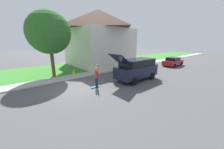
% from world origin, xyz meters
% --- Properties ---
extents(ground_plane, '(120.00, 120.00, 0.00)m').
position_xyz_m(ground_plane, '(0.00, 0.00, 0.00)').
color(ground_plane, '#49494C').
extents(lawn, '(10.00, 80.00, 0.08)m').
position_xyz_m(lawn, '(-8.00, 6.00, 0.04)').
color(lawn, '#387F2D').
rests_on(lawn, ground_plane).
extents(sidewalk, '(1.80, 80.00, 0.10)m').
position_xyz_m(sidewalk, '(-3.60, 6.00, 0.05)').
color(sidewalk, '#9E9E99').
rests_on(sidewalk, ground_plane).
extents(house, '(9.70, 9.28, 8.66)m').
position_xyz_m(house, '(-8.15, 7.92, 4.59)').
color(house, beige).
rests_on(house, lawn).
extents(lawn_tree_near, '(4.41, 4.41, 6.85)m').
position_xyz_m(lawn_tree_near, '(-5.15, -0.41, 4.72)').
color(lawn_tree_near, brown).
rests_on(lawn_tree_near, lawn).
extents(suv_parked, '(2.13, 5.36, 2.82)m').
position_xyz_m(suv_parked, '(1.63, 5.67, 1.17)').
color(suv_parked, black).
rests_on(suv_parked, ground_plane).
extents(car_down_street, '(1.86, 4.05, 1.40)m').
position_xyz_m(car_down_street, '(0.47, 16.47, 0.68)').
color(car_down_street, maroon).
rests_on(car_down_street, ground_plane).
extents(skateboarder, '(0.41, 0.23, 2.01)m').
position_xyz_m(skateboarder, '(0.86, 1.33, 1.05)').
color(skateboarder, '#192347').
rests_on(skateboarder, ground_plane).
extents(skateboard, '(0.20, 0.80, 0.10)m').
position_xyz_m(skateboard, '(0.82, 1.20, 0.08)').
color(skateboard, '#236B99').
rests_on(skateboard, ground_plane).
extents(fire_hydrant, '(0.20, 0.20, 0.68)m').
position_xyz_m(fire_hydrant, '(-3.58, 1.21, 0.43)').
color(fire_hydrant, gold).
rests_on(fire_hydrant, sidewalk).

